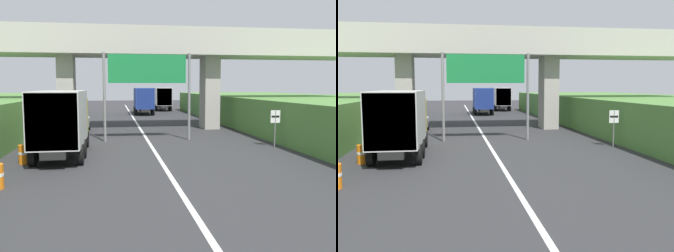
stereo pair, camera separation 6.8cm
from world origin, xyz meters
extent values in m
cube|color=white|center=(0.00, 28.38, 0.00)|extent=(0.20, 96.76, 0.01)
cube|color=#ADA89E|center=(0.00, 35.47, 6.73)|extent=(40.00, 4.80, 1.10)
cube|color=#ADA89E|center=(0.00, 33.25, 7.83)|extent=(40.00, 0.36, 1.10)
cube|color=#ADA89E|center=(0.00, 37.69, 7.83)|extent=(40.00, 0.36, 1.10)
cube|color=#9F9A91|center=(-6.06, 35.47, 3.09)|extent=(1.30, 2.20, 6.18)
cube|color=#9F9A91|center=(6.06, 35.47, 3.09)|extent=(1.30, 2.20, 6.18)
cylinder|color=slate|center=(-2.85, 28.81, 2.94)|extent=(0.18, 0.18, 5.88)
cylinder|color=slate|center=(2.85, 28.81, 2.94)|extent=(0.18, 0.18, 5.88)
cube|color=#167238|center=(0.00, 28.81, 4.83)|extent=(5.20, 0.12, 1.90)
cube|color=white|center=(0.00, 28.79, 4.83)|extent=(4.89, 0.01, 1.67)
cylinder|color=slate|center=(7.40, 25.13, 1.10)|extent=(0.08, 0.08, 2.20)
cube|color=white|center=(7.40, 25.12, 1.85)|extent=(0.60, 0.03, 0.76)
cube|color=black|center=(7.40, 25.10, 1.85)|extent=(0.50, 0.01, 0.12)
cube|color=black|center=(1.62, 52.71, 0.66)|extent=(1.10, 7.30, 0.36)
cube|color=#233D9E|center=(1.62, 55.31, 1.89)|extent=(2.10, 2.10, 2.10)
cube|color=#2D3842|center=(1.62, 56.33, 2.19)|extent=(1.89, 0.06, 0.90)
cube|color=#233D9E|center=(1.62, 51.66, 2.14)|extent=(2.30, 5.20, 2.60)
cube|color=navy|center=(1.62, 49.08, 2.14)|extent=(2.21, 0.04, 2.50)
cylinder|color=black|center=(0.65, 55.31, 0.48)|extent=(0.30, 0.96, 0.96)
cylinder|color=black|center=(2.59, 55.31, 0.48)|extent=(0.30, 0.96, 0.96)
cylinder|color=black|center=(0.55, 50.23, 0.48)|extent=(0.30, 0.96, 0.96)
cylinder|color=black|center=(2.69, 50.23, 0.48)|extent=(0.30, 0.96, 0.96)
cylinder|color=black|center=(0.55, 51.92, 0.48)|extent=(0.30, 0.96, 0.96)
cylinder|color=black|center=(2.69, 51.92, 0.48)|extent=(0.30, 0.96, 0.96)
cube|color=black|center=(5.03, 60.21, 0.66)|extent=(1.10, 7.30, 0.36)
cube|color=orange|center=(5.03, 62.81, 1.89)|extent=(2.10, 2.10, 2.10)
cube|color=#2D3842|center=(5.03, 63.83, 2.19)|extent=(1.89, 0.06, 0.90)
cube|color=silver|center=(5.03, 59.16, 2.14)|extent=(2.30, 5.20, 2.60)
cube|color=#A8A8A4|center=(5.03, 56.58, 2.14)|extent=(2.21, 0.04, 2.50)
cylinder|color=black|center=(4.06, 62.81, 0.48)|extent=(0.30, 0.96, 0.96)
cylinder|color=black|center=(6.00, 62.81, 0.48)|extent=(0.30, 0.96, 0.96)
cylinder|color=black|center=(3.96, 57.73, 0.48)|extent=(0.30, 0.96, 0.96)
cylinder|color=black|center=(6.10, 57.73, 0.48)|extent=(0.30, 0.96, 0.96)
cylinder|color=black|center=(3.96, 59.42, 0.48)|extent=(0.30, 0.96, 0.96)
cylinder|color=black|center=(6.10, 59.42, 0.48)|extent=(0.30, 0.96, 0.96)
cube|color=black|center=(-4.91, 24.10, 0.66)|extent=(1.10, 7.30, 0.36)
cube|color=gold|center=(-4.91, 26.70, 1.89)|extent=(2.10, 2.10, 2.10)
cube|color=#2D3842|center=(-4.91, 27.72, 2.19)|extent=(1.89, 0.06, 0.90)
cube|color=#B7B7B2|center=(-4.91, 23.05, 2.14)|extent=(2.30, 5.20, 2.60)
cube|color=gray|center=(-4.91, 20.47, 2.14)|extent=(2.21, 0.04, 2.50)
cylinder|color=black|center=(-5.88, 26.70, 0.48)|extent=(0.30, 0.96, 0.96)
cylinder|color=black|center=(-3.94, 26.70, 0.48)|extent=(0.30, 0.96, 0.96)
cylinder|color=black|center=(-5.98, 21.62, 0.48)|extent=(0.30, 0.96, 0.96)
cylinder|color=black|center=(-3.84, 21.62, 0.48)|extent=(0.30, 0.96, 0.96)
cylinder|color=black|center=(-5.98, 23.31, 0.48)|extent=(0.30, 0.96, 0.96)
cylinder|color=black|center=(-3.84, 23.31, 0.48)|extent=(0.30, 0.96, 0.96)
cube|color=#B2B5B7|center=(-5.17, 34.33, 0.70)|extent=(1.76, 4.10, 0.76)
cube|color=#B2B5B7|center=(-5.17, 34.18, 1.40)|extent=(1.56, 1.90, 0.64)
cube|color=#2D3842|center=(-5.17, 33.26, 1.40)|extent=(1.44, 0.06, 0.54)
cylinder|color=black|center=(-5.99, 35.60, 0.32)|extent=(0.22, 0.64, 0.64)
cylinder|color=black|center=(-4.35, 35.60, 0.32)|extent=(0.22, 0.64, 0.64)
cylinder|color=black|center=(-5.99, 33.06, 0.32)|extent=(0.22, 0.64, 0.64)
cylinder|color=black|center=(-4.35, 33.06, 0.32)|extent=(0.22, 0.64, 0.64)
cylinder|color=orange|center=(-6.48, 22.29, 0.45)|extent=(0.56, 0.56, 0.90)
cylinder|color=white|center=(-6.48, 22.29, 0.52)|extent=(0.57, 0.57, 0.12)
camera|label=1|loc=(-2.26, 4.40, 3.67)|focal=38.99mm
camera|label=2|loc=(-2.19, 4.39, 3.67)|focal=38.99mm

